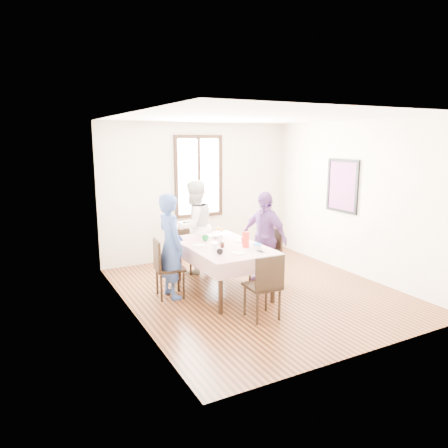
{
  "coord_description": "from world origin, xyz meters",
  "views": [
    {
      "loc": [
        -3.41,
        -5.33,
        2.38
      ],
      "look_at": [
        -0.5,
        0.2,
        1.1
      ],
      "focal_mm": 33.34,
      "sensor_mm": 36.0,
      "label": 1
    }
  ],
  "objects_px": {
    "dining_table": "(223,268)",
    "person_far": "(193,227)",
    "chair_left": "(170,268)",
    "chair_near": "(262,286)",
    "chair_right": "(264,256)",
    "person_right": "(264,238)",
    "person_left": "(171,246)",
    "chair_far": "(193,247)"
  },
  "relations": [
    {
      "from": "dining_table",
      "to": "person_far",
      "type": "distance_m",
      "value": 1.22
    },
    {
      "from": "chair_left",
      "to": "chair_near",
      "type": "xyz_separation_m",
      "value": [
        0.82,
        -1.31,
        0.0
      ]
    },
    {
      "from": "chair_near",
      "to": "chair_right",
      "type": "bearing_deg",
      "value": 58.04
    },
    {
      "from": "chair_left",
      "to": "person_right",
      "type": "relative_size",
      "value": 0.59
    },
    {
      "from": "chair_left",
      "to": "person_right",
      "type": "height_order",
      "value": "person_right"
    },
    {
      "from": "chair_near",
      "to": "person_far",
      "type": "bearing_deg",
      "value": 92.45
    },
    {
      "from": "dining_table",
      "to": "chair_right",
      "type": "height_order",
      "value": "chair_right"
    },
    {
      "from": "dining_table",
      "to": "person_left",
      "type": "xyz_separation_m",
      "value": [
        -0.8,
        0.16,
        0.43
      ]
    },
    {
      "from": "chair_right",
      "to": "person_right",
      "type": "xyz_separation_m",
      "value": [
        -0.02,
        -0.0,
        0.32
      ]
    },
    {
      "from": "dining_table",
      "to": "person_far",
      "type": "height_order",
      "value": "person_far"
    },
    {
      "from": "chair_far",
      "to": "person_left",
      "type": "bearing_deg",
      "value": 41.81
    },
    {
      "from": "chair_right",
      "to": "person_left",
      "type": "distance_m",
      "value": 1.66
    },
    {
      "from": "chair_left",
      "to": "chair_far",
      "type": "relative_size",
      "value": 1.0
    },
    {
      "from": "chair_near",
      "to": "person_far",
      "type": "xyz_separation_m",
      "value": [
        0.0,
        2.28,
        0.38
      ]
    },
    {
      "from": "person_left",
      "to": "person_right",
      "type": "bearing_deg",
      "value": -97.4
    },
    {
      "from": "chair_right",
      "to": "chair_far",
      "type": "relative_size",
      "value": 1.0
    },
    {
      "from": "person_left",
      "to": "person_far",
      "type": "height_order",
      "value": "person_far"
    },
    {
      "from": "chair_right",
      "to": "person_far",
      "type": "distance_m",
      "value": 1.41
    },
    {
      "from": "chair_right",
      "to": "chair_near",
      "type": "distance_m",
      "value": 1.46
    },
    {
      "from": "chair_right",
      "to": "person_right",
      "type": "height_order",
      "value": "person_right"
    },
    {
      "from": "dining_table",
      "to": "chair_left",
      "type": "xyz_separation_m",
      "value": [
        -0.82,
        0.16,
        0.08
      ]
    },
    {
      "from": "dining_table",
      "to": "person_right",
      "type": "xyz_separation_m",
      "value": [
        0.8,
        0.05,
        0.4
      ]
    },
    {
      "from": "chair_left",
      "to": "person_left",
      "type": "bearing_deg",
      "value": 98.03
    },
    {
      "from": "chair_near",
      "to": "person_right",
      "type": "distance_m",
      "value": 1.48
    },
    {
      "from": "dining_table",
      "to": "chair_left",
      "type": "distance_m",
      "value": 0.84
    },
    {
      "from": "chair_left",
      "to": "chair_near",
      "type": "relative_size",
      "value": 1.0
    },
    {
      "from": "chair_far",
      "to": "person_left",
      "type": "xyz_separation_m",
      "value": [
        -0.8,
        -0.99,
        0.35
      ]
    },
    {
      "from": "person_far",
      "to": "chair_near",
      "type": "bearing_deg",
      "value": 75.8
    },
    {
      "from": "chair_left",
      "to": "person_far",
      "type": "height_order",
      "value": "person_far"
    },
    {
      "from": "dining_table",
      "to": "chair_right",
      "type": "bearing_deg",
      "value": 3.63
    },
    {
      "from": "chair_far",
      "to": "person_far",
      "type": "distance_m",
      "value": 0.38
    },
    {
      "from": "person_far",
      "to": "person_right",
      "type": "height_order",
      "value": "person_far"
    },
    {
      "from": "chair_left",
      "to": "chair_far",
      "type": "bearing_deg",
      "value": 148.37
    },
    {
      "from": "dining_table",
      "to": "chair_far",
      "type": "bearing_deg",
      "value": 90.0
    },
    {
      "from": "person_left",
      "to": "person_right",
      "type": "height_order",
      "value": "person_left"
    },
    {
      "from": "chair_far",
      "to": "person_far",
      "type": "height_order",
      "value": "person_far"
    },
    {
      "from": "dining_table",
      "to": "chair_near",
      "type": "height_order",
      "value": "chair_near"
    },
    {
      "from": "chair_far",
      "to": "chair_left",
      "type": "bearing_deg",
      "value": 41.05
    },
    {
      "from": "person_far",
      "to": "dining_table",
      "type": "bearing_deg",
      "value": 75.8
    },
    {
      "from": "chair_far",
      "to": "person_right",
      "type": "distance_m",
      "value": 1.4
    },
    {
      "from": "chair_left",
      "to": "person_left",
      "type": "xyz_separation_m",
      "value": [
        0.02,
        0.0,
        0.35
      ]
    },
    {
      "from": "chair_left",
      "to": "chair_right",
      "type": "height_order",
      "value": "same"
    }
  ]
}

